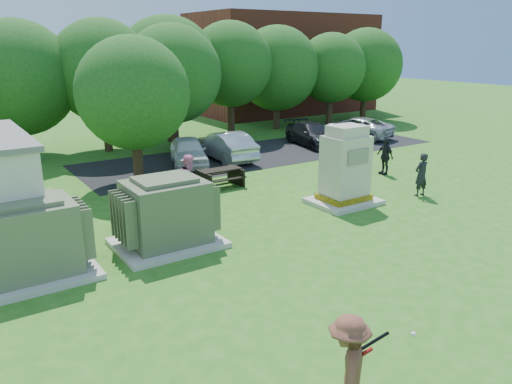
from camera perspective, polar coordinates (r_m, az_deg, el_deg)
ground at (r=13.03m, az=9.93°, el=-9.74°), size 120.00×120.00×0.00m
brick_building at (r=44.02m, az=3.04°, el=14.44°), size 15.00×8.00×8.00m
parking_strip at (r=27.21m, az=1.21°, el=4.54°), size 20.00×6.00×0.01m
transformer_left at (r=13.80m, az=-24.46°, el=-5.12°), size 3.00×2.40×2.07m
transformer_right at (r=14.72m, az=-10.22°, el=-2.50°), size 3.00×2.40×2.07m
generator_cabinet at (r=18.51m, az=10.14°, el=2.48°), size 2.39×1.96×2.92m
picnic_table at (r=20.64m, az=-4.13°, el=1.87°), size 1.77×1.33×0.76m
batter at (r=8.32m, az=10.45°, el=-19.24°), size 1.33×1.25×1.81m
person_by_generator at (r=20.30m, az=18.36°, el=1.88°), size 0.64×0.43×1.69m
person_at_picnic at (r=18.31m, az=-7.57°, el=1.36°), size 1.16×1.15×1.89m
person_walking_right at (r=23.24m, az=14.51°, el=3.99°), size 0.52×1.02×1.68m
car_white at (r=24.50m, az=-7.74°, el=4.63°), size 2.86×4.29×1.36m
car_silver_a at (r=25.43m, az=-3.46°, el=5.31°), size 1.85×4.51×1.45m
car_dark at (r=29.21m, az=6.54°, el=6.57°), size 2.52×4.70×1.30m
car_silver_b at (r=31.99m, az=11.34°, el=7.24°), size 3.33×5.08×1.30m
batting_equipment at (r=8.47m, az=13.79°, el=-16.42°), size 1.19×0.35×0.09m
tree_row at (r=28.66m, az=-13.62°, el=13.09°), size 41.30×13.30×7.30m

